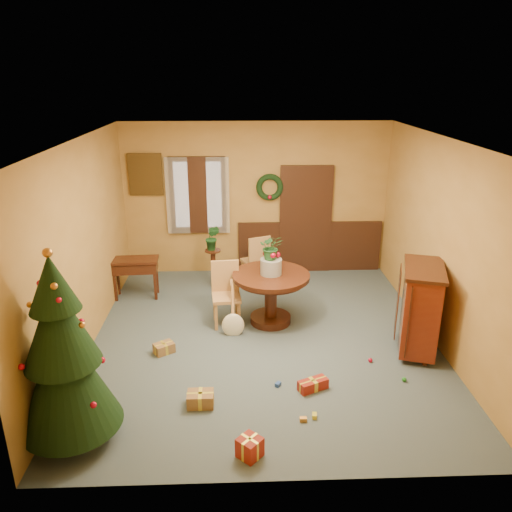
{
  "coord_description": "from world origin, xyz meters",
  "views": [
    {
      "loc": [
        -0.36,
        -6.51,
        3.72
      ],
      "look_at": [
        -0.09,
        0.4,
        1.17
      ],
      "focal_mm": 35.0,
      "sensor_mm": 36.0,
      "label": 1
    }
  ],
  "objects_px": {
    "chair_near": "(226,291)",
    "christmas_tree": "(63,354)",
    "writing_desk": "(135,268)",
    "dining_table": "(271,289)",
    "sideboard": "(420,307)"
  },
  "relations": [
    {
      "from": "dining_table",
      "to": "chair_near",
      "type": "distance_m",
      "value": 0.7
    },
    {
      "from": "chair_near",
      "to": "dining_table",
      "type": "bearing_deg",
      "value": -3.08
    },
    {
      "from": "dining_table",
      "to": "christmas_tree",
      "type": "xyz_separation_m",
      "value": [
        -2.29,
        -2.58,
        0.46
      ]
    },
    {
      "from": "christmas_tree",
      "to": "writing_desk",
      "type": "relative_size",
      "value": 2.66
    },
    {
      "from": "writing_desk",
      "to": "sideboard",
      "type": "bearing_deg",
      "value": -24.56
    },
    {
      "from": "sideboard",
      "to": "chair_near",
      "type": "bearing_deg",
      "value": 160.45
    },
    {
      "from": "dining_table",
      "to": "sideboard",
      "type": "height_order",
      "value": "sideboard"
    },
    {
      "from": "chair_near",
      "to": "sideboard",
      "type": "distance_m",
      "value": 2.88
    },
    {
      "from": "chair_near",
      "to": "christmas_tree",
      "type": "xyz_separation_m",
      "value": [
        -1.59,
        -2.62,
        0.5
      ]
    },
    {
      "from": "chair_near",
      "to": "sideboard",
      "type": "relative_size",
      "value": 0.79
    },
    {
      "from": "dining_table",
      "to": "sideboard",
      "type": "bearing_deg",
      "value": -24.68
    },
    {
      "from": "chair_near",
      "to": "writing_desk",
      "type": "xyz_separation_m",
      "value": [
        -1.59,
        1.0,
        0.0
      ]
    },
    {
      "from": "christmas_tree",
      "to": "sideboard",
      "type": "bearing_deg",
      "value": 21.09
    },
    {
      "from": "dining_table",
      "to": "sideboard",
      "type": "xyz_separation_m",
      "value": [
        2.01,
        -0.92,
        0.1
      ]
    },
    {
      "from": "chair_near",
      "to": "christmas_tree",
      "type": "height_order",
      "value": "christmas_tree"
    }
  ]
}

